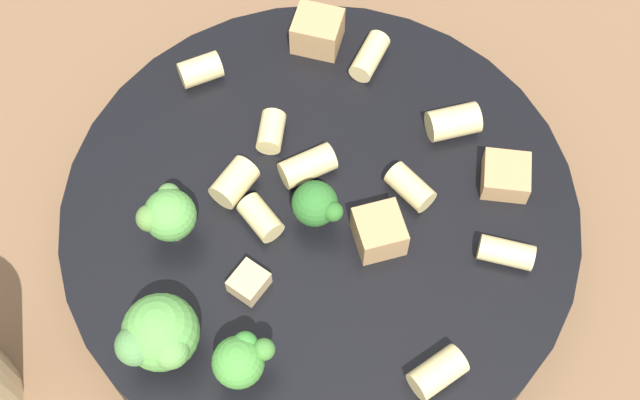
% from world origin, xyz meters
% --- Properties ---
extents(ground_plane, '(2.00, 2.00, 0.00)m').
position_xyz_m(ground_plane, '(0.00, 0.00, 0.00)').
color(ground_plane, brown).
extents(pasta_bowl, '(0.28, 0.28, 0.03)m').
position_xyz_m(pasta_bowl, '(0.00, 0.00, 0.02)').
color(pasta_bowl, black).
rests_on(pasta_bowl, ground_plane).
extents(broccoli_floret_0, '(0.04, 0.04, 0.04)m').
position_xyz_m(broccoli_floret_0, '(-0.10, 0.04, 0.06)').
color(broccoli_floret_0, '#9EC175').
rests_on(broccoli_floret_0, pasta_bowl).
extents(broccoli_floret_1, '(0.03, 0.03, 0.04)m').
position_xyz_m(broccoli_floret_1, '(-0.04, 0.07, 0.06)').
color(broccoli_floret_1, '#93B766').
rests_on(broccoli_floret_1, pasta_bowl).
extents(broccoli_floret_2, '(0.03, 0.03, 0.03)m').
position_xyz_m(broccoli_floret_2, '(-0.10, -0.01, 0.06)').
color(broccoli_floret_2, '#9EC175').
rests_on(broccoli_floret_2, pasta_bowl).
extents(broccoli_floret_3, '(0.02, 0.03, 0.03)m').
position_xyz_m(broccoli_floret_3, '(-0.01, -0.00, 0.05)').
color(broccoli_floret_3, '#84AD60').
rests_on(broccoli_floret_3, pasta_bowl).
extents(rigatoni_0, '(0.03, 0.02, 0.02)m').
position_xyz_m(rigatoni_0, '(-0.01, 0.05, 0.04)').
color(rigatoni_0, '#E0C67F').
rests_on(rigatoni_0, pasta_bowl).
extents(rigatoni_1, '(0.03, 0.02, 0.01)m').
position_xyz_m(rigatoni_1, '(0.10, 0.01, 0.04)').
color(rigatoni_1, '#E0C67F').
rests_on(rigatoni_1, pasta_bowl).
extents(rigatoni_2, '(0.02, 0.03, 0.01)m').
position_xyz_m(rigatoni_2, '(-0.02, 0.03, 0.04)').
color(rigatoni_2, '#E0C67F').
rests_on(rigatoni_2, pasta_bowl).
extents(rigatoni_3, '(0.03, 0.03, 0.02)m').
position_xyz_m(rigatoni_3, '(-0.06, -0.09, 0.04)').
color(rigatoni_3, '#E0C67F').
rests_on(rigatoni_3, pasta_bowl).
extents(rigatoni_4, '(0.03, 0.03, 0.02)m').
position_xyz_m(rigatoni_4, '(0.08, -0.05, 0.04)').
color(rigatoni_4, '#E0C67F').
rests_on(rigatoni_4, pasta_bowl).
extents(rigatoni_5, '(0.02, 0.03, 0.01)m').
position_xyz_m(rigatoni_5, '(0.01, -0.10, 0.04)').
color(rigatoni_5, '#E0C67F').
rests_on(rigatoni_5, pasta_bowl).
extents(rigatoni_6, '(0.03, 0.03, 0.02)m').
position_xyz_m(rigatoni_6, '(0.05, 0.10, 0.04)').
color(rigatoni_6, '#E0C67F').
rests_on(rigatoni_6, pasta_bowl).
extents(rigatoni_7, '(0.03, 0.02, 0.01)m').
position_xyz_m(rigatoni_7, '(0.03, 0.04, 0.04)').
color(rigatoni_7, '#E0C67F').
rests_on(rigatoni_7, pasta_bowl).
extents(rigatoni_8, '(0.03, 0.03, 0.02)m').
position_xyz_m(rigatoni_8, '(0.02, 0.01, 0.04)').
color(rigatoni_8, '#E0C67F').
rests_on(rigatoni_8, pasta_bowl).
extents(rigatoni_9, '(0.02, 0.03, 0.01)m').
position_xyz_m(rigatoni_9, '(0.03, -0.04, 0.04)').
color(rigatoni_9, '#E0C67F').
rests_on(rigatoni_9, pasta_bowl).
extents(chicken_chunk_0, '(0.02, 0.02, 0.01)m').
position_xyz_m(chicken_chunk_0, '(-0.06, 0.02, 0.04)').
color(chicken_chunk_0, tan).
rests_on(chicken_chunk_0, pasta_bowl).
extents(chicken_chunk_1, '(0.03, 0.03, 0.01)m').
position_xyz_m(chicken_chunk_1, '(0.05, -0.09, 0.04)').
color(chicken_chunk_1, tan).
rests_on(chicken_chunk_1, pasta_bowl).
extents(chicken_chunk_2, '(0.03, 0.03, 0.02)m').
position_xyz_m(chicken_chunk_2, '(0.10, 0.04, 0.05)').
color(chicken_chunk_2, tan).
rests_on(chicken_chunk_2, pasta_bowl).
extents(chicken_chunk_3, '(0.03, 0.03, 0.02)m').
position_xyz_m(chicken_chunk_3, '(-0.01, -0.04, 0.04)').
color(chicken_chunk_3, tan).
rests_on(chicken_chunk_3, pasta_bowl).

